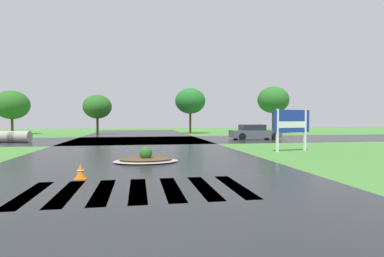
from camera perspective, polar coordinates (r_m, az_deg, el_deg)
asphalt_roadway at (r=13.36m, az=-9.99°, el=-6.40°), size 11.86×80.00×0.01m
asphalt_cross_road at (r=27.95m, az=-9.97°, el=-2.13°), size 90.00×10.67×0.01m
crosswalk_stripes at (r=8.48m, az=-10.00°, el=-11.16°), size 5.85×3.02×0.01m
estate_billboard at (r=18.84m, az=17.97°, el=0.92°), size 2.48×0.52×2.48m
median_island at (r=13.66m, az=-8.55°, el=-5.64°), size 2.82×1.87×0.68m
car_blue_compact at (r=29.28m, az=11.49°, el=-0.71°), size 4.60×2.11×1.38m
drainage_pipe_stack at (r=28.71m, az=-30.23°, el=-1.32°), size 2.77×1.36×0.93m
traffic_cone at (r=10.39m, az=-19.97°, el=-7.52°), size 0.36×0.36×0.51m
background_treeline at (r=39.25m, az=-13.75°, el=4.67°), size 47.28×6.06×6.21m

